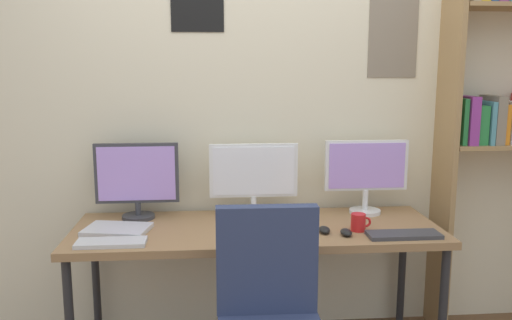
% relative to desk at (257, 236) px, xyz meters
% --- Properties ---
extents(wall_back, '(4.33, 0.11, 2.60)m').
position_rel_desk_xyz_m(wall_back, '(0.00, 0.42, 0.62)').
color(wall_back, beige).
rests_on(wall_back, ground_plane).
extents(desk, '(1.93, 0.68, 0.74)m').
position_rel_desk_xyz_m(desk, '(0.00, 0.00, 0.00)').
color(desk, '#936D47').
rests_on(desk, ground_plane).
extents(bookshelf, '(0.83, 0.28, 2.21)m').
position_rel_desk_xyz_m(bookshelf, '(1.47, 0.23, 0.69)').
color(bookshelf, '#9E7A4C').
rests_on(bookshelf, ground_plane).
extents(monitor_left, '(0.46, 0.18, 0.42)m').
position_rel_desk_xyz_m(monitor_left, '(-0.65, 0.21, 0.28)').
color(monitor_left, '#38383D').
rests_on(monitor_left, desk).
extents(monitor_center, '(0.50, 0.18, 0.41)m').
position_rel_desk_xyz_m(monitor_center, '(0.00, 0.21, 0.29)').
color(monitor_center, silver).
rests_on(monitor_center, desk).
extents(monitor_right, '(0.48, 0.18, 0.42)m').
position_rel_desk_xyz_m(monitor_right, '(0.65, 0.21, 0.30)').
color(monitor_right, silver).
rests_on(monitor_right, desk).
extents(keyboard_left, '(0.33, 0.13, 0.02)m').
position_rel_desk_xyz_m(keyboard_left, '(-0.72, -0.23, 0.06)').
color(keyboard_left, silver).
rests_on(keyboard_left, desk).
extents(keyboard_center, '(0.37, 0.13, 0.02)m').
position_rel_desk_xyz_m(keyboard_center, '(0.00, -0.23, 0.06)').
color(keyboard_center, silver).
rests_on(keyboard_center, desk).
extents(keyboard_right, '(0.36, 0.13, 0.02)m').
position_rel_desk_xyz_m(keyboard_right, '(0.72, -0.23, 0.06)').
color(keyboard_right, '#38383D').
rests_on(keyboard_right, desk).
extents(mouse_left_side, '(0.06, 0.10, 0.03)m').
position_rel_desk_xyz_m(mouse_left_side, '(0.44, -0.19, 0.07)').
color(mouse_left_side, black).
rests_on(mouse_left_side, desk).
extents(mouse_right_side, '(0.06, 0.10, 0.03)m').
position_rel_desk_xyz_m(mouse_right_side, '(0.33, -0.14, 0.07)').
color(mouse_right_side, black).
rests_on(mouse_right_side, desk).
extents(laptop_closed, '(0.36, 0.28, 0.02)m').
position_rel_desk_xyz_m(laptop_closed, '(-0.72, -0.03, 0.07)').
color(laptop_closed, silver).
rests_on(laptop_closed, desk).
extents(coffee_mug, '(0.11, 0.08, 0.09)m').
position_rel_desk_xyz_m(coffee_mug, '(0.52, -0.11, 0.10)').
color(coffee_mug, red).
rests_on(coffee_mug, desk).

